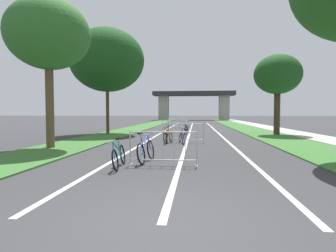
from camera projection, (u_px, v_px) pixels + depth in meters
name	position (u px, v px, depth m)	size (l,w,h in m)	color
ground_plane	(161.00, 225.00, 3.95)	(300.00, 300.00, 0.00)	#333335
grass_verge_left	(145.00, 126.00, 33.25)	(2.91, 70.69, 0.05)	#386B2D
grass_verge_right	(240.00, 126.00, 32.12)	(2.91, 70.69, 0.05)	#386B2D
sidewalk_path_right	(262.00, 126.00, 31.87)	(2.25, 70.69, 0.08)	#ADA89E
lane_stripe_center	(190.00, 131.00, 24.27)	(0.14, 40.89, 0.01)	silver
lane_stripe_right_lane	(216.00, 131.00, 24.04)	(0.14, 40.89, 0.01)	silver
lane_stripe_left_lane	(164.00, 131.00, 24.50)	(0.14, 40.89, 0.01)	silver
overpass_bridge	(194.00, 100.00, 61.79)	(18.10, 4.39, 6.38)	#2D2D30
tree_left_oak_near	(48.00, 35.00, 12.26)	(3.66, 3.66, 6.67)	brown
tree_left_maple_mid	(107.00, 60.00, 20.69)	(5.57, 5.57, 7.94)	#4C3823
tree_right_cypress_far	(278.00, 75.00, 19.77)	(3.33, 3.33, 5.80)	#3D2D1E
crowd_barrier_nearest	(163.00, 149.00, 8.36)	(2.09, 0.46, 1.05)	#ADADB2
crowd_barrier_second	(185.00, 133.00, 14.87)	(2.11, 0.54, 1.05)	#ADADB2
crowd_barrier_third	(175.00, 127.00, 21.52)	(2.10, 0.50, 1.05)	#ADADB2
crowd_barrier_fourth	(178.00, 124.00, 28.08)	(2.11, 0.54, 1.05)	#ADADB2
bicycle_purple_0	(182.00, 137.00, 14.40)	(0.54, 1.63, 0.86)	black
bicycle_white_1	(167.00, 135.00, 15.51)	(0.61, 1.66, 1.01)	black
bicycle_black_2	(187.00, 129.00, 21.07)	(0.53, 1.62, 0.87)	black
bicycle_orange_3	(168.00, 137.00, 14.53)	(0.63, 1.61, 0.95)	black
bicycle_blue_4	(146.00, 151.00, 9.01)	(0.55, 1.72, 0.99)	black
bicycle_teal_5	(119.00, 156.00, 8.12)	(0.44, 1.72, 0.87)	black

